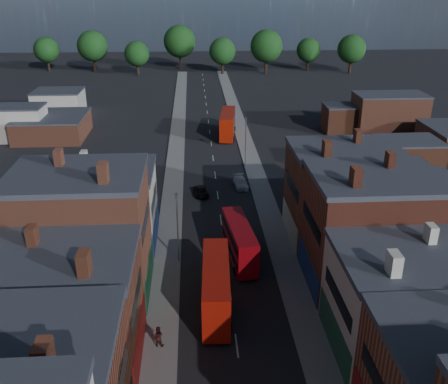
{
  "coord_description": "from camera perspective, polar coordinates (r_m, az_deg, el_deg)",
  "views": [
    {
      "loc": [
        -3.19,
        -17.66,
        28.86
      ],
      "look_at": [
        0.0,
        33.45,
        6.76
      ],
      "focal_mm": 40.0,
      "sensor_mm": 36.0,
      "label": 1
    }
  ],
  "objects": [
    {
      "name": "pavement_west",
      "position": [
        73.61,
        -5.86,
        0.19
      ],
      "size": [
        3.0,
        200.0,
        0.12
      ],
      "primitive_type": "cube",
      "color": "gray",
      "rests_on": "ground"
    },
    {
      "name": "pavement_east",
      "position": [
        74.17,
        4.22,
        0.43
      ],
      "size": [
        3.0,
        200.0,
        0.12
      ],
      "primitive_type": "cube",
      "color": "gray",
      "rests_on": "ground"
    },
    {
      "name": "lamp_post_2",
      "position": [
        53.47,
        -5.35,
        -3.62
      ],
      "size": [
        0.25,
        0.7,
        8.12
      ],
      "color": "slate",
      "rests_on": "ground"
    },
    {
      "name": "lamp_post_3",
      "position": [
        81.76,
        2.49,
        6.14
      ],
      "size": [
        0.25,
        0.7,
        8.12
      ],
      "color": "slate",
      "rests_on": "ground"
    },
    {
      "name": "bus_0",
      "position": [
        47.04,
        -0.92,
        -10.74
      ],
      "size": [
        3.06,
        10.83,
        4.64
      ],
      "rotation": [
        0.0,
        0.0,
        -0.04
      ],
      "color": "red",
      "rests_on": "ground"
    },
    {
      "name": "bus_1",
      "position": [
        54.98,
        1.78,
        -5.6
      ],
      "size": [
        3.29,
        9.89,
        4.19
      ],
      "rotation": [
        0.0,
        0.0,
        0.11
      ],
      "color": "#A30911",
      "rests_on": "ground"
    },
    {
      "name": "bus_2",
      "position": [
        98.1,
        0.41,
        7.83
      ],
      "size": [
        3.85,
        11.4,
        4.83
      ],
      "rotation": [
        0.0,
        0.0,
        -0.12
      ],
      "color": "#9B1706",
      "rests_on": "ground"
    },
    {
      "name": "car_2",
      "position": [
        71.56,
        -2.62,
        0.03
      ],
      "size": [
        2.35,
        4.22,
        1.11
      ],
      "primitive_type": "imported",
      "rotation": [
        0.0,
        0.0,
        0.13
      ],
      "color": "black",
      "rests_on": "ground"
    },
    {
      "name": "car_3",
      "position": [
        74.45,
        1.91,
        1.08
      ],
      "size": [
        2.18,
        4.65,
        1.31
      ],
      "primitive_type": "imported",
      "rotation": [
        0.0,
        0.0,
        0.08
      ],
      "color": "silver",
      "rests_on": "ground"
    },
    {
      "name": "ped_1",
      "position": [
        44.03,
        -7.55,
        -16.03
      ],
      "size": [
        0.99,
        0.64,
        1.89
      ],
      "primitive_type": "imported",
      "rotation": [
        0.0,
        0.0,
        2.99
      ],
      "color": "#3B1A17",
      "rests_on": "pavement_west"
    }
  ]
}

